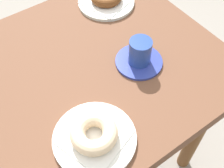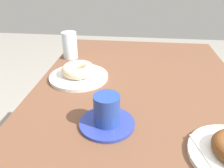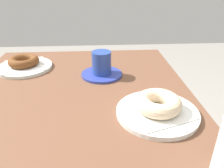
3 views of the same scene
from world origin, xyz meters
TOP-DOWN VIEW (x-y plane):
  - table at (0.00, 0.00)m, footprint 1.01×0.72m
  - plate_sugar_ring at (-0.04, -0.22)m, footprint 0.22×0.22m
  - napkin_sugar_ring at (-0.04, -0.22)m, footprint 0.19×0.19m
  - donut_sugar_ring at (-0.04, -0.22)m, footprint 0.12×0.12m
  - water_glass at (-0.24, -0.31)m, footprint 0.06×0.06m
  - coffee_cup at (0.22, -0.08)m, footprint 0.15×0.15m

SIDE VIEW (x-z plane):
  - table at x=0.00m, z-range 0.26..0.99m
  - plate_sugar_ring at x=-0.04m, z-range 0.73..0.74m
  - napkin_sugar_ring at x=-0.04m, z-range 0.74..0.74m
  - donut_sugar_ring at x=-0.04m, z-range 0.74..0.78m
  - coffee_cup at x=0.22m, z-range 0.72..0.81m
  - water_glass at x=-0.24m, z-range 0.73..0.85m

